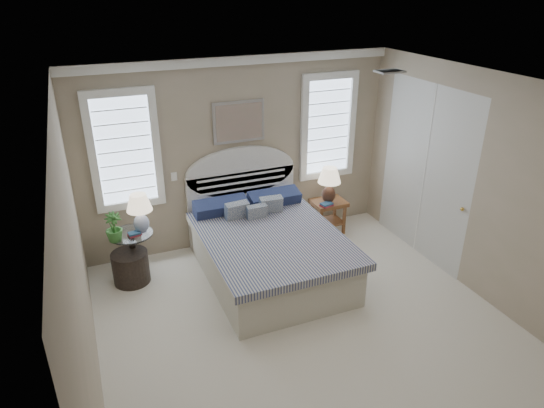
{
  "coord_description": "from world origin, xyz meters",
  "views": [
    {
      "loc": [
        -2.07,
        -3.72,
        3.6
      ],
      "look_at": [
        -0.11,
        1.0,
        1.22
      ],
      "focal_mm": 32.0,
      "sensor_mm": 36.0,
      "label": 1
    }
  ],
  "objects": [
    {
      "name": "lamp_right",
      "position": [
        1.27,
        2.12,
        0.87
      ],
      "size": [
        0.4,
        0.4,
        0.56
      ],
      "rotation": [
        0.0,
        0.0,
        -0.19
      ],
      "color": "black",
      "rests_on": "nightstand_right"
    },
    {
      "name": "wall_right",
      "position": [
        2.25,
        0.0,
        1.35
      ],
      "size": [
        0.02,
        5.0,
        2.7
      ],
      "primitive_type": "cube",
      "color": "tan",
      "rests_on": "floor"
    },
    {
      "name": "crown_molding",
      "position": [
        0.0,
        2.46,
        2.64
      ],
      "size": [
        4.5,
        0.08,
        0.12
      ],
      "primitive_type": "cube",
      "color": "white",
      "rests_on": "wall_back"
    },
    {
      "name": "potted_plant",
      "position": [
        -1.85,
        1.92,
        0.82
      ],
      "size": [
        0.26,
        0.26,
        0.38
      ],
      "primitive_type": "imported",
      "rotation": [
        0.0,
        0.0,
        0.27
      ],
      "color": "#3F7A31",
      "rests_on": "side_table_left"
    },
    {
      "name": "books_left",
      "position": [
        -1.61,
        1.97,
        0.65
      ],
      "size": [
        0.18,
        0.15,
        0.04
      ],
      "rotation": [
        0.0,
        0.0,
        0.28
      ],
      "color": "#9D2735",
      "rests_on": "side_table_left"
    },
    {
      "name": "floor_pot",
      "position": [
        -1.71,
        1.91,
        0.21
      ],
      "size": [
        0.61,
        0.61,
        0.42
      ],
      "primitive_type": "cylinder",
      "rotation": [
        0.0,
        0.0,
        -0.41
      ],
      "color": "black",
      "rests_on": "floor"
    },
    {
      "name": "wall_left",
      "position": [
        -2.25,
        0.0,
        1.35
      ],
      "size": [
        0.02,
        5.0,
        2.7
      ],
      "primitive_type": "cube",
      "color": "tan",
      "rests_on": "floor"
    },
    {
      "name": "ceiling",
      "position": [
        0.0,
        0.0,
        2.7
      ],
      "size": [
        4.5,
        5.0,
        0.01
      ],
      "primitive_type": "cube",
      "color": "white",
      "rests_on": "wall_back"
    },
    {
      "name": "nightstand_right",
      "position": [
        1.3,
        2.15,
        0.39
      ],
      "size": [
        0.5,
        0.4,
        0.53
      ],
      "color": "brown",
      "rests_on": "floor"
    },
    {
      "name": "closet_door",
      "position": [
        2.23,
        1.2,
        1.2
      ],
      "size": [
        0.02,
        1.8,
        2.4
      ],
      "primitive_type": "cube",
      "color": "silver",
      "rests_on": "floor"
    },
    {
      "name": "books_right",
      "position": [
        1.18,
        2.01,
        0.55
      ],
      "size": [
        0.2,
        0.15,
        0.05
      ],
      "rotation": [
        0.0,
        0.0,
        0.14
      ],
      "color": "#9D2735",
      "rests_on": "nightstand_right"
    },
    {
      "name": "switch_plate",
      "position": [
        -0.95,
        2.48,
        1.15
      ],
      "size": [
        0.08,
        0.01,
        0.12
      ],
      "primitive_type": "cube",
      "color": "white",
      "rests_on": "wall_back"
    },
    {
      "name": "painting",
      "position": [
        0.0,
        2.46,
        1.82
      ],
      "size": [
        0.74,
        0.04,
        0.58
      ],
      "primitive_type": "cube",
      "color": "silver",
      "rests_on": "wall_back"
    },
    {
      "name": "floor",
      "position": [
        0.0,
        0.0,
        0.0
      ],
      "size": [
        4.5,
        5.0,
        0.01
      ],
      "primitive_type": "cube",
      "color": "silver",
      "rests_on": "ground"
    },
    {
      "name": "window_right",
      "position": [
        1.4,
        2.48,
        1.6
      ],
      "size": [
        0.9,
        0.06,
        1.6
      ],
      "primitive_type": "cube",
      "color": "silver",
      "rests_on": "wall_back"
    },
    {
      "name": "hvac_vent",
      "position": [
        1.2,
        0.8,
        2.68
      ],
      "size": [
        0.3,
        0.2,
        0.02
      ],
      "primitive_type": "cube",
      "color": "#B2B2B2",
      "rests_on": "ceiling"
    },
    {
      "name": "lamp_left",
      "position": [
        -1.5,
        2.04,
        0.95
      ],
      "size": [
        0.33,
        0.33,
        0.53
      ],
      "rotation": [
        0.0,
        0.0,
        -0.01
      ],
      "color": "silver",
      "rests_on": "side_table_left"
    },
    {
      "name": "bed",
      "position": [
        0.0,
        1.46,
        0.39
      ],
      "size": [
        1.72,
        2.28,
        1.47
      ],
      "color": "#B8B4A2",
      "rests_on": "floor"
    },
    {
      "name": "wall_back",
      "position": [
        0.0,
        2.5,
        1.35
      ],
      "size": [
        4.5,
        0.02,
        2.7
      ],
      "primitive_type": "cube",
      "color": "tan",
      "rests_on": "floor"
    },
    {
      "name": "window_left",
      "position": [
        -1.55,
        2.48,
        1.6
      ],
      "size": [
        0.9,
        0.06,
        1.6
      ],
      "primitive_type": "cube",
      "color": "silver",
      "rests_on": "wall_back"
    },
    {
      "name": "side_table_left",
      "position": [
        -1.65,
        2.05,
        0.39
      ],
      "size": [
        0.56,
        0.56,
        0.63
      ],
      "color": "black",
      "rests_on": "floor"
    }
  ]
}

